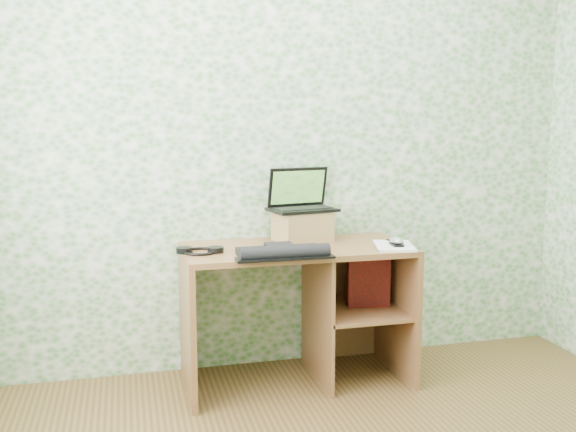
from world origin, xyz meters
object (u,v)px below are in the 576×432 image
object	(u,v)px
desk	(308,293)
riser	(302,226)
keyboard	(282,252)
laptop	(301,200)
notepad	(394,246)

from	to	relation	value
desk	riser	distance (m)	0.37
keyboard	riser	bearing A→B (deg)	60.91
laptop	notepad	world-z (taller)	laptop
laptop	keyboard	bearing A→B (deg)	-127.63
riser	laptop	world-z (taller)	laptop
riser	notepad	distance (m)	0.52
desk	laptop	world-z (taller)	laptop
keyboard	notepad	bearing A→B (deg)	7.28
riser	keyboard	size ratio (longest dim) A/B	0.58
notepad	desk	bearing A→B (deg)	172.39
desk	laptop	distance (m)	0.52
desk	notepad	distance (m)	0.53
desk	laptop	xyz separation A→B (m)	(-0.00, 0.15, 0.49)
desk	notepad	bearing A→B (deg)	-22.99
notepad	riser	bearing A→B (deg)	160.65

